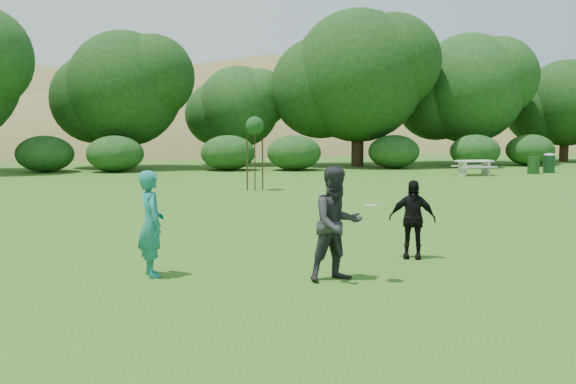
% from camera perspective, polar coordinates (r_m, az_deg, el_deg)
% --- Properties ---
extents(ground, '(120.00, 120.00, 0.00)m').
position_cam_1_polar(ground, '(10.68, 3.53, -7.49)').
color(ground, '#19470C').
rests_on(ground, ground).
extents(player_teal, '(0.55, 0.72, 1.75)m').
position_cam_1_polar(player_teal, '(10.75, -12.08, -2.77)').
color(player_teal, '#197369').
rests_on(player_teal, ground).
extents(player_grey, '(1.01, 0.86, 1.83)m').
position_cam_1_polar(player_grey, '(10.25, 4.36, -2.84)').
color(player_grey, '#262628').
rests_on(player_grey, ground).
extents(player_black, '(0.94, 0.70, 1.48)m').
position_cam_1_polar(player_black, '(12.20, 10.98, -2.39)').
color(player_black, black).
rests_on(player_black, ground).
extents(trash_can_near, '(0.60, 0.60, 0.90)m').
position_cam_1_polar(trash_can_near, '(35.96, 21.00, 2.24)').
color(trash_can_near, '#1A3E16').
rests_on(trash_can_near, ground).
extents(frisbee, '(0.27, 0.27, 0.07)m').
position_cam_1_polar(frisbee, '(10.11, 7.54, -1.18)').
color(frisbee, white).
rests_on(frisbee, ground).
extents(sapling, '(0.70, 0.70, 2.85)m').
position_cam_1_polar(sapling, '(24.74, -2.98, 5.73)').
color(sapling, '#352614').
rests_on(sapling, ground).
extents(picnic_table, '(1.80, 1.48, 0.76)m').
position_cam_1_polar(picnic_table, '(33.90, 16.22, 2.32)').
color(picnic_table, silver).
rests_on(picnic_table, ground).
extents(trash_can_lidded, '(0.60, 0.60, 1.05)m').
position_cam_1_polar(trash_can_lidded, '(36.95, 22.19, 2.43)').
color(trash_can_lidded, '#13351A').
rests_on(trash_can_lidded, ground).
extents(hillside, '(150.00, 72.00, 52.00)m').
position_cam_1_polar(hillside, '(79.79, -10.72, -4.69)').
color(hillside, olive).
rests_on(hillside, ground).
extents(tree_row, '(53.92, 10.38, 9.62)m').
position_cam_1_polar(tree_row, '(39.23, -3.61, 9.35)').
color(tree_row, '#3A2616').
rests_on(tree_row, ground).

